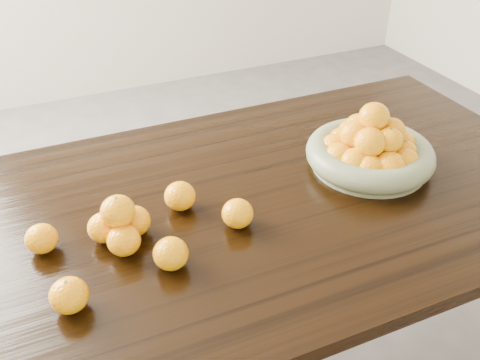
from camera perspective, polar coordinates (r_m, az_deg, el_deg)
name	(u,v)px	position (r m, az deg, el deg)	size (l,w,h in m)	color
dining_table	(223,231)	(1.46, -1.80, -5.48)	(2.00, 1.00, 0.75)	black
fruit_bowl	(371,149)	(1.57, 13.75, 3.19)	(0.37, 0.37, 0.20)	gray
orange_pyramid	(120,225)	(1.29, -12.67, -4.67)	(0.15, 0.14, 0.13)	#FFA307
loose_orange_0	(69,295)	(1.16, -17.77, -11.63)	(0.08, 0.08, 0.07)	#FFA307
loose_orange_1	(171,254)	(1.21, -7.39, -7.79)	(0.08, 0.08, 0.08)	#FFA307
loose_orange_2	(238,213)	(1.31, -0.26, -3.59)	(0.08, 0.08, 0.07)	#FFA307
loose_orange_3	(42,239)	(1.33, -20.41, -5.88)	(0.08, 0.08, 0.07)	#FFA307
loose_orange_4	(180,196)	(1.38, -6.42, -1.71)	(0.08, 0.08, 0.08)	#FFA307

